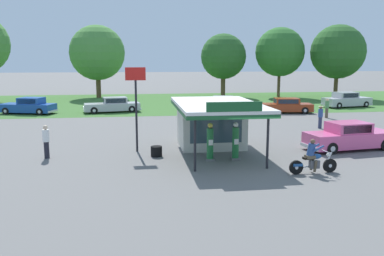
{
  "coord_description": "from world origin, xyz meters",
  "views": [
    {
      "loc": [
        -5.3,
        -17.85,
        5.05
      ],
      "look_at": [
        -2.32,
        3.19,
        1.4
      ],
      "focal_mm": 37.2,
      "sensor_mm": 36.0,
      "label": 1
    }
  ],
  "objects_px": {
    "bystander_leaning_by_kiosk": "(320,116)",
    "roadside_pole_sign": "(136,94)",
    "gas_pump_offside": "(236,143)",
    "parked_car_back_row_centre": "(220,104)",
    "gas_pump_nearside": "(210,143)",
    "parked_car_back_row_far_left": "(28,106)",
    "parked_car_back_row_centre_right": "(113,105)",
    "bystander_strolling_foreground": "(327,108)",
    "motorcycle_with_rider": "(313,159)",
    "spare_tire_stack": "(156,151)",
    "featured_classic_sedan": "(349,137)",
    "bystander_standing_back_lot": "(46,141)",
    "parked_car_second_row_spare": "(285,106)",
    "parked_car_back_row_right": "(347,100)"
  },
  "relations": [
    {
      "from": "bystander_leaning_by_kiosk",
      "to": "roadside_pole_sign",
      "type": "distance_m",
      "value": 14.85
    },
    {
      "from": "gas_pump_offside",
      "to": "parked_car_back_row_centre",
      "type": "bearing_deg",
      "value": 80.36
    },
    {
      "from": "gas_pump_nearside",
      "to": "parked_car_back_row_far_left",
      "type": "height_order",
      "value": "gas_pump_nearside"
    },
    {
      "from": "parked_car_back_row_far_left",
      "to": "bystander_leaning_by_kiosk",
      "type": "relative_size",
      "value": 3.27
    },
    {
      "from": "parked_car_back_row_centre_right",
      "to": "gas_pump_offside",
      "type": "bearing_deg",
      "value": -70.04
    },
    {
      "from": "bystander_strolling_foreground",
      "to": "motorcycle_with_rider",
      "type": "bearing_deg",
      "value": -118.41
    },
    {
      "from": "motorcycle_with_rider",
      "to": "parked_car_back_row_centre",
      "type": "bearing_deg",
      "value": 88.7
    },
    {
      "from": "gas_pump_nearside",
      "to": "bystander_strolling_foreground",
      "type": "relative_size",
      "value": 1.14
    },
    {
      "from": "parked_car_back_row_centre",
      "to": "spare_tire_stack",
      "type": "bearing_deg",
      "value": -111.77
    },
    {
      "from": "spare_tire_stack",
      "to": "featured_classic_sedan",
      "type": "bearing_deg",
      "value": 0.73
    },
    {
      "from": "bystander_leaning_by_kiosk",
      "to": "parked_car_back_row_centre_right",
      "type": "bearing_deg",
      "value": 143.42
    },
    {
      "from": "bystander_standing_back_lot",
      "to": "parked_car_second_row_spare",
      "type": "bearing_deg",
      "value": 39.36
    },
    {
      "from": "motorcycle_with_rider",
      "to": "parked_car_second_row_spare",
      "type": "bearing_deg",
      "value": 72.24
    },
    {
      "from": "gas_pump_nearside",
      "to": "parked_car_back_row_far_left",
      "type": "xyz_separation_m",
      "value": [
        -13.77,
        19.91,
        -0.18
      ]
    },
    {
      "from": "motorcycle_with_rider",
      "to": "featured_classic_sedan",
      "type": "distance_m",
      "value": 6.06
    },
    {
      "from": "parked_car_back_row_far_left",
      "to": "parked_car_second_row_spare",
      "type": "relative_size",
      "value": 1.0
    },
    {
      "from": "gas_pump_offside",
      "to": "parked_car_second_row_spare",
      "type": "relative_size",
      "value": 0.35
    },
    {
      "from": "parked_car_back_row_far_left",
      "to": "gas_pump_nearside",
      "type": "bearing_deg",
      "value": -55.33
    },
    {
      "from": "featured_classic_sedan",
      "to": "parked_car_back_row_far_left",
      "type": "relative_size",
      "value": 0.99
    },
    {
      "from": "motorcycle_with_rider",
      "to": "bystander_standing_back_lot",
      "type": "relative_size",
      "value": 1.31
    },
    {
      "from": "motorcycle_with_rider",
      "to": "parked_car_back_row_far_left",
      "type": "xyz_separation_m",
      "value": [
        -17.89,
        22.89,
        0.04
      ]
    },
    {
      "from": "parked_car_back_row_centre",
      "to": "bystander_leaning_by_kiosk",
      "type": "bearing_deg",
      "value": -65.04
    },
    {
      "from": "bystander_standing_back_lot",
      "to": "parked_car_back_row_centre",
      "type": "bearing_deg",
      "value": 54.07
    },
    {
      "from": "motorcycle_with_rider",
      "to": "spare_tire_stack",
      "type": "xyz_separation_m",
      "value": [
        -6.77,
        4.22,
        -0.38
      ]
    },
    {
      "from": "featured_classic_sedan",
      "to": "roadside_pole_sign",
      "type": "height_order",
      "value": "roadside_pole_sign"
    },
    {
      "from": "gas_pump_nearside",
      "to": "gas_pump_offside",
      "type": "xyz_separation_m",
      "value": [
        1.32,
        0.0,
        0.0
      ]
    },
    {
      "from": "featured_classic_sedan",
      "to": "parked_car_second_row_spare",
      "type": "distance_m",
      "value": 15.86
    },
    {
      "from": "spare_tire_stack",
      "to": "bystander_leaning_by_kiosk",
      "type": "bearing_deg",
      "value": 29.13
    },
    {
      "from": "bystander_leaning_by_kiosk",
      "to": "bystander_standing_back_lot",
      "type": "xyz_separation_m",
      "value": [
        -18.19,
        -6.6,
        0.02
      ]
    },
    {
      "from": "featured_classic_sedan",
      "to": "bystander_strolling_foreground",
      "type": "bearing_deg",
      "value": 68.88
    },
    {
      "from": "bystander_leaning_by_kiosk",
      "to": "bystander_standing_back_lot",
      "type": "relative_size",
      "value": 0.97
    },
    {
      "from": "parked_car_back_row_centre",
      "to": "parked_car_back_row_right",
      "type": "distance_m",
      "value": 14.3
    },
    {
      "from": "parked_car_back_row_far_left",
      "to": "bystander_standing_back_lot",
      "type": "xyz_separation_m",
      "value": [
        5.46,
        -18.29,
        0.23
      ]
    },
    {
      "from": "gas_pump_nearside",
      "to": "spare_tire_stack",
      "type": "height_order",
      "value": "gas_pump_nearside"
    },
    {
      "from": "parked_car_back_row_centre",
      "to": "parked_car_back_row_far_left",
      "type": "bearing_deg",
      "value": 178.67
    },
    {
      "from": "gas_pump_nearside",
      "to": "parked_car_back_row_centre",
      "type": "bearing_deg",
      "value": 76.63
    },
    {
      "from": "bystander_strolling_foreground",
      "to": "bystander_leaning_by_kiosk",
      "type": "relative_size",
      "value": 1.01
    },
    {
      "from": "gas_pump_offside",
      "to": "spare_tire_stack",
      "type": "xyz_separation_m",
      "value": [
        -3.97,
        1.25,
        -0.62
      ]
    },
    {
      "from": "featured_classic_sedan",
      "to": "bystander_strolling_foreground",
      "type": "xyz_separation_m",
      "value": [
        4.61,
        11.94,
        0.19
      ]
    },
    {
      "from": "gas_pump_nearside",
      "to": "bystander_strolling_foreground",
      "type": "bearing_deg",
      "value": 45.85
    },
    {
      "from": "gas_pump_offside",
      "to": "parked_car_back_row_centre",
      "type": "xyz_separation_m",
      "value": [
        3.31,
        19.48,
        -0.21
      ]
    },
    {
      "from": "motorcycle_with_rider",
      "to": "roadside_pole_sign",
      "type": "xyz_separation_m",
      "value": [
        -7.78,
        5.52,
        2.53
      ]
    },
    {
      "from": "parked_car_back_row_centre_right",
      "to": "parked_car_back_row_centre",
      "type": "bearing_deg",
      "value": -2.52
    },
    {
      "from": "gas_pump_nearside",
      "to": "parked_car_second_row_spare",
      "type": "bearing_deg",
      "value": 58.33
    },
    {
      "from": "bystander_standing_back_lot",
      "to": "roadside_pole_sign",
      "type": "xyz_separation_m",
      "value": [
        4.65,
        0.93,
        2.26
      ]
    },
    {
      "from": "motorcycle_with_rider",
      "to": "featured_classic_sedan",
      "type": "xyz_separation_m",
      "value": [
        4.21,
        4.36,
        0.06
      ]
    },
    {
      "from": "parked_car_back_row_centre",
      "to": "parked_car_second_row_spare",
      "type": "distance_m",
      "value": 6.38
    },
    {
      "from": "parked_car_back_row_centre",
      "to": "parked_car_second_row_spare",
      "type": "xyz_separation_m",
      "value": [
        5.91,
        -2.39,
        -0.02
      ]
    },
    {
      "from": "parked_car_back_row_right",
      "to": "spare_tire_stack",
      "type": "relative_size",
      "value": 9.4
    },
    {
      "from": "parked_car_back_row_centre",
      "to": "bystander_strolling_foreground",
      "type": "xyz_separation_m",
      "value": [
        8.31,
        -6.16,
        0.24
      ]
    }
  ]
}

